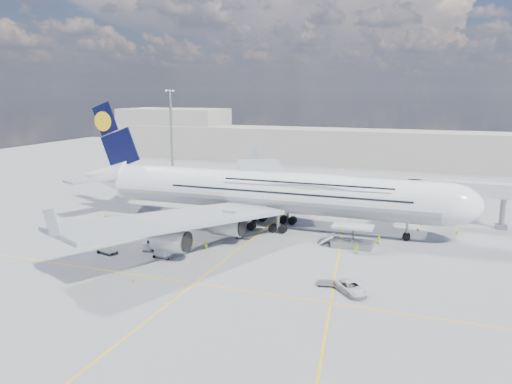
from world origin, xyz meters
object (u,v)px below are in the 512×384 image
(dolly_row_c, at_px, (163,251))
(catering_truck_outer, at_px, (254,176))
(cone_wing_left_outer, at_px, (222,193))
(cone_wing_right_inner, at_px, (172,239))
(dolly_row_b, at_px, (107,251))
(airliner, at_px, (269,191))
(baggage_tug, at_px, (150,246))
(cone_nose, at_px, (418,229))
(service_van, at_px, (351,288))
(dolly_nose_near, at_px, (244,237))
(crew_loader, at_px, (357,250))
(catering_truck_inner, at_px, (227,196))
(jet_bridge, at_px, (439,191))
(cone_wing_right_outer, at_px, (133,280))
(crew_nose, at_px, (457,231))
(crew_tug, at_px, (205,245))
(cone_tail, at_px, (105,216))
(dolly_back, at_px, (96,230))
(crew_van, at_px, (379,239))
(cone_wing_left_inner, at_px, (279,212))
(dolly_row_a, at_px, (82,238))
(crew_wing, at_px, (217,228))
(light_mast, at_px, (171,135))
(cargo_loader, at_px, (351,240))
(dolly_nose_far, at_px, (330,283))

(dolly_row_c, bearing_deg, catering_truck_outer, 113.17)
(cone_wing_left_outer, relative_size, cone_wing_right_inner, 0.99)
(dolly_row_b, bearing_deg, airliner, 67.14)
(airliner, distance_m, baggage_tug, 24.64)
(airliner, relative_size, cone_nose, 123.12)
(catering_truck_outer, xyz_separation_m, service_van, (37.82, -66.58, -1.26))
(dolly_nose_near, bearing_deg, crew_loader, 2.84)
(airliner, distance_m, catering_truck_inner, 22.91)
(jet_bridge, height_order, cone_wing_right_outer, jet_bridge)
(catering_truck_inner, distance_m, crew_nose, 49.49)
(crew_tug, relative_size, cone_tail, 2.55)
(dolly_back, height_order, baggage_tug, dolly_back)
(crew_van, bearing_deg, cone_wing_left_inner, 20.38)
(crew_loader, distance_m, cone_wing_left_outer, 52.16)
(catering_truck_inner, xyz_separation_m, cone_wing_right_inner, (2.79, -30.17, -1.31))
(dolly_row_c, xyz_separation_m, crew_nose, (42.56, 28.31, -0.18))
(dolly_row_a, xyz_separation_m, cone_wing_right_outer, (17.89, -11.79, -0.66))
(airliner, height_order, dolly_row_a, airliner)
(dolly_back, relative_size, crew_van, 2.12)
(airliner, distance_m, jet_bridge, 31.50)
(crew_wing, relative_size, cone_tail, 2.54)
(crew_loader, bearing_deg, airliner, 165.15)
(airliner, xyz_separation_m, light_mast, (-40.26, 35.00, 6.34))
(baggage_tug, distance_m, crew_tug, 8.81)
(crew_tug, bearing_deg, cone_wing_right_outer, -78.13)
(dolly_back, xyz_separation_m, cone_nose, (53.29, 22.59, -0.68))
(cargo_loader, distance_m, crew_nose, 20.96)
(service_van, xyz_separation_m, crew_wing, (-27.39, 19.17, 0.01))
(dolly_nose_near, relative_size, crew_wing, 1.88)
(light_mast, bearing_deg, jet_bridge, -19.02)
(cone_wing_right_inner, bearing_deg, dolly_row_b, -123.99)
(crew_loader, xyz_separation_m, cone_wing_right_inner, (-30.71, -3.64, -0.48))
(cone_wing_right_inner, bearing_deg, cone_nose, 28.17)
(crew_nose, xyz_separation_m, cone_wing_left_inner, (-34.53, 4.88, -0.61))
(cargo_loader, height_order, cone_wing_right_outer, cargo_loader)
(dolly_nose_near, bearing_deg, dolly_row_a, -146.02)
(dolly_nose_far, distance_m, cone_wing_right_outer, 26.26)
(airliner, height_order, cone_wing_right_outer, airliner)
(jet_bridge, distance_m, dolly_row_c, 51.73)
(cargo_loader, height_order, catering_truck_inner, cargo_loader)
(cargo_loader, relative_size, dolly_row_b, 2.42)
(cargo_loader, bearing_deg, crew_tug, -156.32)
(catering_truck_inner, distance_m, crew_loader, 42.74)
(service_van, distance_m, cone_nose, 33.45)
(dolly_row_c, xyz_separation_m, cone_wing_left_outer, (-11.01, 46.90, -0.73))
(dolly_nose_near, distance_m, baggage_tug, 16.11)
(dolly_row_a, height_order, crew_wing, dolly_row_a)
(dolly_nose_near, bearing_deg, light_mast, 139.55)
(light_mast, distance_m, catering_truck_inner, 33.27)
(catering_truck_inner, bearing_deg, jet_bridge, -1.61)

